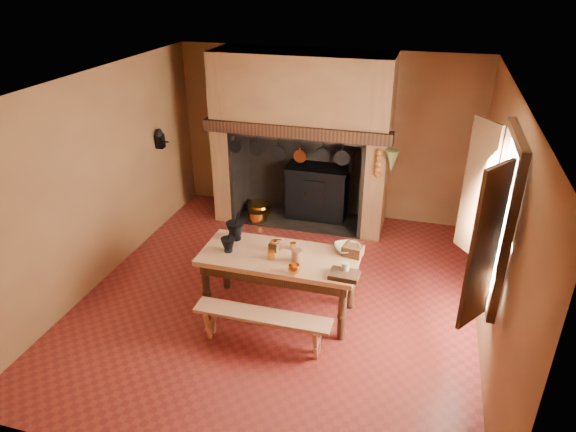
# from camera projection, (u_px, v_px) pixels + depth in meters

# --- Properties ---
(floor) EXTENTS (5.50, 5.50, 0.00)m
(floor) POSITION_uv_depth(u_px,v_px,m) (280.00, 296.00, 6.82)
(floor) COLOR maroon
(floor) RESTS_ON ground
(ceiling) EXTENTS (5.50, 5.50, 0.00)m
(ceiling) POSITION_uv_depth(u_px,v_px,m) (278.00, 84.00, 5.58)
(ceiling) COLOR silver
(ceiling) RESTS_ON back_wall
(back_wall) EXTENTS (5.00, 0.02, 2.80)m
(back_wall) POSITION_uv_depth(u_px,v_px,m) (326.00, 135.00, 8.57)
(back_wall) COLOR olive
(back_wall) RESTS_ON floor
(wall_left) EXTENTS (0.02, 5.50, 2.80)m
(wall_left) POSITION_uv_depth(u_px,v_px,m) (98.00, 180.00, 6.81)
(wall_left) COLOR olive
(wall_left) RESTS_ON floor
(wall_right) EXTENTS (0.02, 5.50, 2.80)m
(wall_right) POSITION_uv_depth(u_px,v_px,m) (498.00, 227.00, 5.60)
(wall_right) COLOR olive
(wall_right) RESTS_ON floor
(wall_front) EXTENTS (5.00, 0.02, 2.80)m
(wall_front) POSITION_uv_depth(u_px,v_px,m) (174.00, 349.00, 3.83)
(wall_front) COLOR olive
(wall_front) RESTS_ON floor
(chimney_breast) EXTENTS (2.95, 0.96, 2.80)m
(chimney_breast) POSITION_uv_depth(u_px,v_px,m) (302.00, 116.00, 8.08)
(chimney_breast) COLOR olive
(chimney_breast) RESTS_ON floor
(iron_range) EXTENTS (1.12, 0.55, 1.60)m
(iron_range) POSITION_uv_depth(u_px,v_px,m) (318.00, 192.00, 8.73)
(iron_range) COLOR black
(iron_range) RESTS_ON floor
(hearth_pans) EXTENTS (0.51, 0.62, 0.20)m
(hearth_pans) POSITION_uv_depth(u_px,v_px,m) (258.00, 211.00, 8.95)
(hearth_pans) COLOR orange
(hearth_pans) RESTS_ON floor
(hanging_pans) EXTENTS (1.92, 0.29, 0.27)m
(hanging_pans) POSITION_uv_depth(u_px,v_px,m) (291.00, 153.00, 7.86)
(hanging_pans) COLOR black
(hanging_pans) RESTS_ON chimney_breast
(onion_string) EXTENTS (0.12, 0.10, 0.46)m
(onion_string) POSITION_uv_depth(u_px,v_px,m) (379.00, 164.00, 7.53)
(onion_string) COLOR #B06720
(onion_string) RESTS_ON chimney_breast
(herb_bunch) EXTENTS (0.20, 0.20, 0.35)m
(herb_bunch) POSITION_uv_depth(u_px,v_px,m) (391.00, 162.00, 7.47)
(herb_bunch) COLOR #5D6A32
(herb_bunch) RESTS_ON chimney_breast
(window) EXTENTS (0.39, 1.75, 1.76)m
(window) POSITION_uv_depth(u_px,v_px,m) (491.00, 216.00, 5.15)
(window) COLOR white
(window) RESTS_ON wall_right
(wall_coffee_mill) EXTENTS (0.23, 0.16, 0.31)m
(wall_coffee_mill) POSITION_uv_depth(u_px,v_px,m) (160.00, 137.00, 8.07)
(wall_coffee_mill) COLOR black
(wall_coffee_mill) RESTS_ON wall_left
(work_table) EXTENTS (1.91, 0.85, 0.83)m
(work_table) POSITION_uv_depth(u_px,v_px,m) (279.00, 264.00, 6.24)
(work_table) COLOR tan
(work_table) RESTS_ON floor
(bench_front) EXTENTS (1.58, 0.28, 0.45)m
(bench_front) POSITION_uv_depth(u_px,v_px,m) (262.00, 322.00, 5.81)
(bench_front) COLOR tan
(bench_front) RESTS_ON floor
(bench_back) EXTENTS (1.74, 0.30, 0.49)m
(bench_back) POSITION_uv_depth(u_px,v_px,m) (295.00, 258.00, 7.01)
(bench_back) COLOR tan
(bench_back) RESTS_ON floor
(mortar_large) EXTENTS (0.23, 0.23, 0.40)m
(mortar_large) POSITION_uv_depth(u_px,v_px,m) (235.00, 230.00, 6.47)
(mortar_large) COLOR black
(mortar_large) RESTS_ON work_table
(mortar_small) EXTENTS (0.18, 0.18, 0.30)m
(mortar_small) POSITION_uv_depth(u_px,v_px,m) (228.00, 244.00, 6.21)
(mortar_small) COLOR black
(mortar_small) RESTS_ON work_table
(coffee_grinder) EXTENTS (0.16, 0.12, 0.17)m
(coffee_grinder) POSITION_uv_depth(u_px,v_px,m) (274.00, 246.00, 6.25)
(coffee_grinder) COLOR #361F11
(coffee_grinder) RESTS_ON work_table
(brass_mug_a) EXTENTS (0.12, 0.12, 0.10)m
(brass_mug_a) POSITION_uv_depth(u_px,v_px,m) (271.00, 255.00, 6.08)
(brass_mug_a) COLOR orange
(brass_mug_a) RESTS_ON work_table
(brass_mug_b) EXTENTS (0.10, 0.10, 0.09)m
(brass_mug_b) POSITION_uv_depth(u_px,v_px,m) (293.00, 246.00, 6.29)
(brass_mug_b) COLOR orange
(brass_mug_b) RESTS_ON work_table
(mixing_bowl) EXTENTS (0.42, 0.42, 0.08)m
(mixing_bowl) POSITION_uv_depth(u_px,v_px,m) (348.00, 249.00, 6.24)
(mixing_bowl) COLOR beige
(mixing_bowl) RESTS_ON work_table
(stoneware_crock) EXTENTS (0.13, 0.13, 0.16)m
(stoneware_crock) POSITION_uv_depth(u_px,v_px,m) (297.00, 256.00, 6.00)
(stoneware_crock) COLOR brown
(stoneware_crock) RESTS_ON work_table
(glass_jar) EXTENTS (0.09, 0.09, 0.15)m
(glass_jar) POSITION_uv_depth(u_px,v_px,m) (345.00, 269.00, 5.77)
(glass_jar) COLOR beige
(glass_jar) RESTS_ON work_table
(wicker_basket) EXTENTS (0.26, 0.21, 0.22)m
(wicker_basket) POSITION_uv_depth(u_px,v_px,m) (353.00, 250.00, 6.14)
(wicker_basket) COLOR #4B3016
(wicker_basket) RESTS_ON work_table
(wooden_tray) EXTENTS (0.34, 0.25, 0.06)m
(wooden_tray) POSITION_uv_depth(u_px,v_px,m) (344.00, 275.00, 5.74)
(wooden_tray) COLOR #361F11
(wooden_tray) RESTS_ON work_table
(brass_cup) EXTENTS (0.17, 0.17, 0.11)m
(brass_cup) POSITION_uv_depth(u_px,v_px,m) (294.00, 269.00, 5.79)
(brass_cup) COLOR orange
(brass_cup) RESTS_ON work_table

